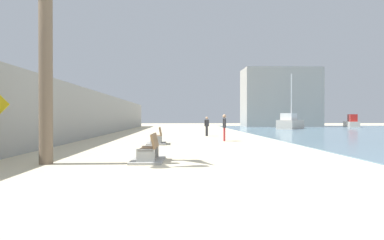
# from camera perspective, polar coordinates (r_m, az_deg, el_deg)

# --- Properties ---
(ground_plane) EXTENTS (120.00, 120.00, 0.00)m
(ground_plane) POSITION_cam_1_polar(r_m,az_deg,el_deg) (27.88, -0.90, -2.72)
(ground_plane) COLOR beige
(seawall) EXTENTS (0.80, 64.00, 3.60)m
(seawall) POSITION_cam_1_polar(r_m,az_deg,el_deg) (28.68, -16.05, 0.94)
(seawall) COLOR #9E9E99
(seawall) RESTS_ON ground
(bench_near) EXTENTS (1.15, 2.13, 0.98)m
(bench_near) POSITION_cam_1_polar(r_m,az_deg,el_deg) (12.38, -7.04, -5.64)
(bench_near) COLOR #9E9E99
(bench_near) RESTS_ON ground
(bench_far) EXTENTS (1.16, 2.13, 0.98)m
(bench_far) POSITION_cam_1_polar(r_m,az_deg,el_deg) (20.25, -5.74, -3.26)
(bench_far) COLOR #9E9E99
(bench_far) RESTS_ON ground
(person_walking) EXTENTS (0.41, 0.39, 1.59)m
(person_walking) POSITION_cam_1_polar(r_m,az_deg,el_deg) (28.67, 2.42, -0.80)
(person_walking) COLOR #333338
(person_walking) RESTS_ON ground
(person_standing) EXTENTS (0.23, 0.53, 1.73)m
(person_standing) POSITION_cam_1_polar(r_m,az_deg,el_deg) (22.66, 5.30, -0.89)
(person_standing) COLOR #B22D33
(person_standing) RESTS_ON ground
(boat_mid_bay) EXTENTS (3.00, 5.97, 1.95)m
(boat_mid_bay) POSITION_cam_1_polar(r_m,az_deg,el_deg) (59.83, 24.59, -0.35)
(boat_mid_bay) COLOR beige
(boat_mid_bay) RESTS_ON water_bay
(boat_nearest) EXTENTS (5.04, 6.18, 7.25)m
(boat_nearest) POSITION_cam_1_polar(r_m,az_deg,el_deg) (47.43, 15.75, -0.43)
(boat_nearest) COLOR beige
(boat_nearest) RESTS_ON water_bay
(harbor_building) EXTENTS (12.00, 6.00, 9.32)m
(harbor_building) POSITION_cam_1_polar(r_m,az_deg,el_deg) (58.23, 14.20, 3.51)
(harbor_building) COLOR #ADAAA3
(harbor_building) RESTS_ON ground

